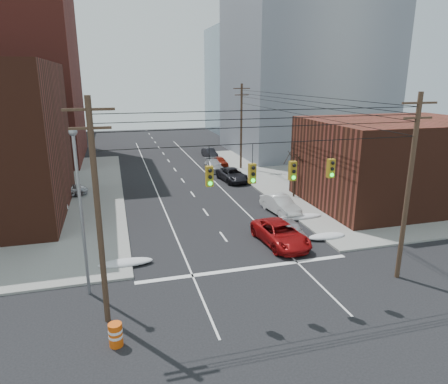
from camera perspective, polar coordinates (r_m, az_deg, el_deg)
ground at (r=20.73m, az=9.31°, el=-18.62°), size 160.00×160.00×0.00m
sidewalk_ne at (r=55.88m, az=23.13°, el=2.71°), size 40.00×40.00×0.15m
building_brick_far at (r=91.39m, az=-27.70°, el=10.66°), size 22.00×18.00×12.00m
building_office at (r=66.30m, az=11.38°, el=16.42°), size 22.00×20.00×25.00m
building_glass at (r=90.99m, az=4.90°, el=15.53°), size 20.00×18.00×22.00m
building_storefront at (r=41.17m, az=23.25°, el=3.93°), size 16.00×12.00×8.00m
utility_pole_left at (r=19.29m, az=-17.57°, el=-2.65°), size 2.20×0.28×11.00m
utility_pole_right at (r=25.09m, az=24.89°, el=0.85°), size 2.20×0.28×11.00m
utility_pole_far at (r=52.22m, az=2.48°, el=9.50°), size 2.20×0.28×11.00m
traffic_signals at (r=20.36m, az=6.99°, el=3.01°), size 17.00×0.42×2.02m
street_light at (r=22.29m, az=-19.90°, el=-1.03°), size 0.44×0.44×9.32m
bare_tree at (r=40.38m, az=10.04°, el=2.34°), size 2.09×2.20×4.93m
snow_nw at (r=26.91m, az=-13.89°, el=-9.78°), size 3.50×1.08×0.42m
snow_ne at (r=31.20m, az=14.48°, el=-6.15°), size 3.00×1.08×0.42m
snow_east_far at (r=34.88m, az=10.83°, el=-3.52°), size 4.00×1.08×0.42m
red_pickup at (r=29.39m, az=8.07°, el=-5.95°), size 3.06×5.88×1.58m
parked_car_a at (r=30.62m, az=9.45°, el=-5.32°), size 1.63×4.00×1.36m
parked_car_b at (r=36.02m, az=8.04°, el=-1.79°), size 2.31×4.96×1.58m
parked_car_c at (r=46.73m, az=1.24°, el=2.46°), size 3.01×5.62×1.50m
parked_car_d at (r=52.16m, az=-1.51°, el=3.84°), size 2.24×4.96×1.41m
parked_car_e at (r=55.13m, az=-0.58°, el=4.42°), size 1.78×3.75×1.24m
parked_car_f at (r=60.97m, az=-2.08°, el=5.61°), size 1.79×4.29×1.38m
lot_car_a at (r=38.88m, az=-24.26°, el=-1.77°), size 3.97×2.15×1.24m
lot_car_b at (r=43.42m, az=-21.89°, el=0.29°), size 4.92×2.86×1.29m
lot_car_c at (r=40.49m, az=-27.00°, el=-1.39°), size 4.89×3.19×1.32m
construction_barrel at (r=19.70m, az=-15.22°, el=-19.04°), size 0.72×0.72×1.12m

